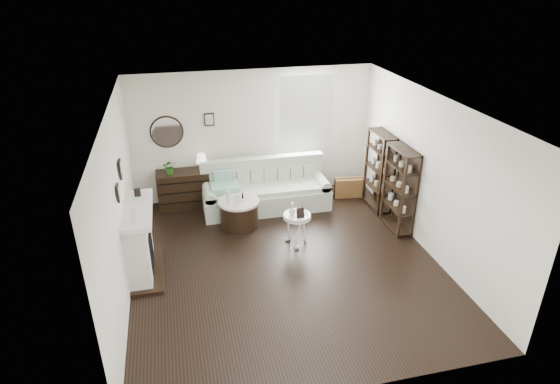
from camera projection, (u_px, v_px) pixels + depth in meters
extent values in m
plane|color=black|center=(285.00, 262.00, 7.90)|extent=(5.50, 5.50, 0.00)
plane|color=white|center=(286.00, 105.00, 6.72)|extent=(5.50, 5.50, 0.00)
plane|color=white|center=(254.00, 135.00, 9.72)|extent=(5.00, 0.00, 5.00)
plane|color=white|center=(349.00, 300.00, 4.90)|extent=(5.00, 0.00, 5.00)
plane|color=white|center=(119.00, 207.00, 6.79)|extent=(0.00, 5.50, 5.50)
plane|color=white|center=(430.00, 175.00, 7.83)|extent=(0.00, 5.50, 5.50)
cube|color=white|center=(305.00, 120.00, 9.82)|extent=(1.00, 0.02, 1.80)
cube|color=silver|center=(306.00, 121.00, 9.77)|extent=(1.15, 0.02, 1.90)
cylinder|color=silver|center=(167.00, 132.00, 9.24)|extent=(0.60, 0.03, 0.60)
cube|color=black|center=(209.00, 119.00, 9.33)|extent=(0.20, 0.03, 0.26)
cube|color=white|center=(139.00, 242.00, 7.44)|extent=(0.34, 1.20, 1.10)
cube|color=black|center=(142.00, 250.00, 7.51)|extent=(0.30, 0.65, 0.70)
cube|color=white|center=(137.00, 210.00, 7.20)|extent=(0.44, 1.35, 0.08)
cube|color=black|center=(148.00, 269.00, 7.68)|extent=(0.50, 1.40, 0.05)
cylinder|color=beige|center=(135.00, 215.00, 6.74)|extent=(0.08, 0.08, 0.22)
cube|color=black|center=(137.00, 193.00, 7.50)|extent=(0.10, 0.03, 0.14)
cube|color=black|center=(118.00, 193.00, 6.64)|extent=(0.03, 0.18, 0.24)
cube|color=black|center=(120.00, 169.00, 7.17)|extent=(0.03, 0.22, 0.28)
cube|color=black|center=(379.00, 171.00, 9.39)|extent=(0.30, 0.80, 1.60)
cylinder|color=#C4B887|center=(382.00, 189.00, 9.29)|extent=(0.08, 0.08, 0.11)
cylinder|color=#C4B887|center=(377.00, 184.00, 9.51)|extent=(0.08, 0.08, 0.11)
cylinder|color=#C4B887|center=(372.00, 179.00, 9.73)|extent=(0.08, 0.08, 0.11)
cylinder|color=#C4B887|center=(384.00, 170.00, 9.12)|extent=(0.08, 0.08, 0.11)
cylinder|color=#C4B887|center=(379.00, 165.00, 9.34)|extent=(0.08, 0.08, 0.11)
cylinder|color=#C4B887|center=(374.00, 161.00, 9.55)|extent=(0.08, 0.08, 0.11)
cylinder|color=#C4B887|center=(386.00, 151.00, 8.94)|extent=(0.08, 0.08, 0.11)
cylinder|color=#C4B887|center=(381.00, 147.00, 9.16)|extent=(0.08, 0.08, 0.11)
cylinder|color=#C4B887|center=(375.00, 142.00, 9.38)|extent=(0.08, 0.08, 0.11)
cube|color=black|center=(400.00, 190.00, 8.60)|extent=(0.30, 0.80, 1.60)
cylinder|color=#C4B887|center=(403.00, 209.00, 8.50)|extent=(0.08, 0.08, 0.11)
cylinder|color=#C4B887|center=(397.00, 203.00, 8.72)|extent=(0.08, 0.08, 0.11)
cylinder|color=#C4B887|center=(391.00, 197.00, 8.94)|extent=(0.08, 0.08, 0.11)
cylinder|color=#C4B887|center=(406.00, 189.00, 8.33)|extent=(0.08, 0.08, 0.11)
cylinder|color=#C4B887|center=(399.00, 184.00, 8.55)|extent=(0.08, 0.08, 0.11)
cylinder|color=#C4B887|center=(393.00, 178.00, 8.77)|extent=(0.08, 0.08, 0.11)
cylinder|color=#C4B887|center=(408.00, 169.00, 8.15)|extent=(0.08, 0.08, 0.11)
cylinder|color=#C4B887|center=(402.00, 164.00, 8.37)|extent=(0.08, 0.08, 0.11)
cylinder|color=#C4B887|center=(396.00, 159.00, 8.59)|extent=(0.08, 0.08, 0.11)
cube|color=beige|center=(266.00, 199.00, 9.58)|extent=(2.55, 0.88, 0.41)
cube|color=beige|center=(266.00, 188.00, 9.44)|extent=(2.21, 0.71, 0.10)
cube|color=beige|center=(263.00, 175.00, 9.71)|extent=(2.55, 0.20, 0.79)
cube|color=beige|center=(209.00, 203.00, 9.32)|extent=(0.22, 0.83, 0.51)
cube|color=beige|center=(320.00, 191.00, 9.80)|extent=(0.22, 0.83, 0.51)
cube|color=#289562|center=(225.00, 187.00, 9.20)|extent=(0.55, 0.46, 0.14)
cube|color=brown|center=(349.00, 187.00, 10.08)|extent=(0.65, 0.28, 0.42)
cube|color=black|center=(187.00, 189.00, 9.59)|extent=(1.17, 0.49, 0.78)
cube|color=black|center=(188.00, 202.00, 9.44)|extent=(1.12, 0.01, 0.02)
cube|color=black|center=(187.00, 192.00, 9.35)|extent=(1.12, 0.01, 0.02)
cube|color=black|center=(187.00, 183.00, 9.25)|extent=(1.12, 0.01, 0.01)
imported|color=#24621C|center=(170.00, 167.00, 9.25)|extent=(0.29, 0.26, 0.30)
cylinder|color=black|center=(239.00, 214.00, 8.90)|extent=(0.72, 0.72, 0.50)
cylinder|color=beige|center=(239.00, 201.00, 8.78)|extent=(0.78, 0.78, 0.04)
cylinder|color=white|center=(297.00, 215.00, 8.19)|extent=(0.48, 0.48, 0.03)
cylinder|color=white|center=(297.00, 217.00, 8.21)|extent=(0.49, 0.49, 0.02)
cylinder|color=white|center=(297.00, 230.00, 8.32)|extent=(0.04, 0.04, 0.55)
cylinder|color=silver|center=(228.00, 196.00, 8.59)|extent=(0.07, 0.07, 0.32)
cube|color=silver|center=(237.00, 201.00, 8.55)|extent=(0.16, 0.10, 0.20)
cube|color=black|center=(300.00, 213.00, 8.03)|extent=(0.14, 0.06, 0.18)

